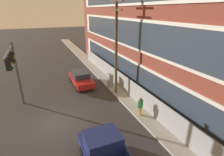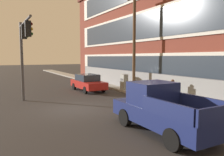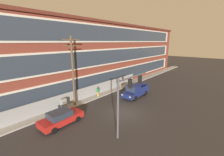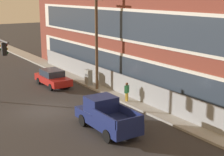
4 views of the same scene
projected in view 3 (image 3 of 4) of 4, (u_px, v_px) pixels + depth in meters
name	position (u px, v px, depth m)	size (l,w,h in m)	color
ground_plane	(123.00, 113.00, 18.54)	(160.00, 160.00, 0.00)	#333030
sidewalk_building_side	(87.00, 99.00, 22.84)	(80.00, 1.96, 0.16)	#9E9B93
brick_mill_building	(94.00, 54.00, 30.77)	(55.61, 10.93, 12.00)	brown
chain_link_fence	(77.00, 96.00, 21.63)	(29.68, 0.06, 1.89)	gray
traffic_signal_mast	(127.00, 93.00, 13.84)	(4.80, 0.43, 5.66)	#4C4C51
pickup_truck_navy	(135.00, 91.00, 23.69)	(5.26, 2.12, 2.10)	navy
sedan_red	(61.00, 118.00, 15.79)	(4.58, 2.05, 1.56)	#AD1E19
utility_pole_near_corner	(73.00, 69.00, 19.20)	(2.42, 0.26, 9.33)	brown
electrical_cabinet	(64.00, 105.00, 19.04)	(0.67, 0.50, 1.61)	#939993
pedestrian_near_cabinet	(98.00, 91.00, 23.59)	(0.40, 0.47, 1.69)	#B7932D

